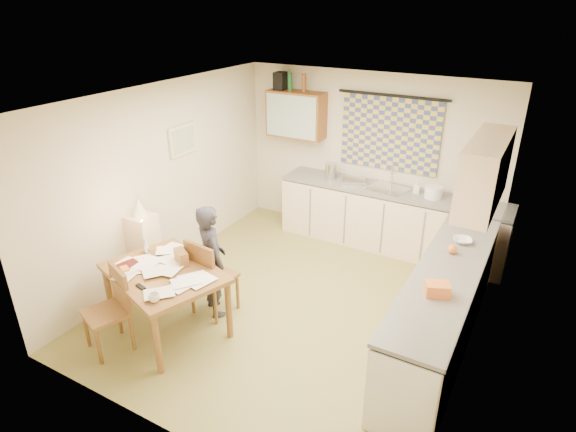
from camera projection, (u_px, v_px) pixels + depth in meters
The scene contains 44 objects.
floor at pixel (297, 303), 5.96m from camera, with size 4.00×4.50×0.02m, color olive.
ceiling at pixel (299, 98), 4.91m from camera, with size 4.00×4.50×0.02m, color white.
wall_back at pixel (369, 157), 7.22m from camera, with size 4.00×0.02×2.50m, color beige.
wall_front at pixel (156, 316), 3.64m from camera, with size 4.00×0.02×2.50m, color beige.
wall_left at pixel (163, 180), 6.33m from camera, with size 0.02×4.50×2.50m, color beige.
wall_right at pixel (485, 253), 4.54m from camera, with size 0.02×4.50×2.50m, color beige.
window_blind at pixel (390, 134), 6.89m from camera, with size 1.45×0.03×1.05m, color #374475.
curtain_rod at pixel (393, 95), 6.64m from camera, with size 0.04×0.04×1.60m, color black.
wall_cabinet at pixel (296, 114), 7.36m from camera, with size 0.90×0.34×0.70m, color brown.
wall_cabinet_glass at pixel (291, 117), 7.23m from camera, with size 0.84×0.02×0.64m, color #99B2A5.
upper_cabinet_right at pixel (485, 172), 4.80m from camera, with size 0.34×1.30×0.70m, color beige.
framed_print at pixel (183, 140), 6.44m from camera, with size 0.04×0.50×0.40m, color beige.
print_canvas at pixel (184, 140), 6.43m from camera, with size 0.01×0.42×0.32m, color beige.
counter_back at pixel (389, 219), 7.09m from camera, with size 3.30×0.62×0.92m.
counter_right at pixel (442, 308), 5.08m from camera, with size 0.62×2.95×0.92m.
stove at pixel (409, 381), 4.13m from camera, with size 0.58×0.58×0.90m.
sink at pixel (387, 192), 6.94m from camera, with size 0.55×0.45×0.10m, color silver.
tap at pixel (392, 176), 7.01m from camera, with size 0.03×0.03×0.28m, color silver.
dish_rack at pixel (354, 181), 7.15m from camera, with size 0.35×0.30×0.06m, color silver.
kettle at pixel (331, 171), 7.28m from camera, with size 0.18×0.18×0.24m, color silver.
mixing_bowl at pixel (433, 192), 6.60m from camera, with size 0.24×0.24×0.16m, color white.
soap_bottle at pixel (416, 187), 6.75m from camera, with size 0.10×0.10×0.18m, color white.
bowl at pixel (463, 241), 5.42m from camera, with size 0.26×0.26×0.05m, color white.
orange_bag at pixel (437, 289), 4.46m from camera, with size 0.22×0.16×0.12m, color orange.
fruit_orange at pixel (452, 249), 5.18m from camera, with size 0.10×0.10×0.10m, color orange.
speaker at pixel (280, 81), 7.29m from camera, with size 0.16×0.20×0.26m, color black.
bottle_green at pixel (290, 82), 7.21m from camera, with size 0.07×0.07×0.26m, color #195926.
bottle_brown at pixel (304, 83), 7.11m from camera, with size 0.07×0.07×0.26m, color brown.
dining_table at pixel (167, 300), 5.34m from camera, with size 1.52×1.33×0.75m.
chair_far at pixel (214, 289), 5.67m from camera, with size 0.49×0.49×0.98m.
chair_near at pixel (110, 325), 5.09m from camera, with size 0.53×0.53×0.92m.
person at pixel (212, 261), 5.52m from camera, with size 0.60×0.55×1.37m, color black.
shelf_stand at pixel (145, 252), 6.07m from camera, with size 0.32×0.30×1.02m, color beige.
lampshade at pixel (139, 207), 5.81m from camera, with size 0.20×0.20×0.22m, color beige.
letter_rack at pixel (181, 257), 5.30m from camera, with size 0.22×0.10×0.16m, color brown.
mug at pixel (154, 298), 4.66m from camera, with size 0.13×0.13×0.09m, color white.
magazine at pixel (122, 263), 5.33m from camera, with size 0.25×0.29×0.02m, color maroon.
book at pixel (137, 260), 5.40m from camera, with size 0.30×0.31×0.02m, color orange.
orange_box at pixel (125, 269), 5.18m from camera, with size 0.12×0.08×0.04m, color orange.
eyeglasses at pixel (141, 287), 4.90m from camera, with size 0.13×0.04×0.02m, color black.
candle_holder at pixel (146, 246), 5.52m from camera, with size 0.06×0.06×0.18m, color silver.
candle at pixel (142, 230), 5.44m from camera, with size 0.02×0.02×0.22m, color white.
candle_flame at pixel (142, 221), 5.39m from camera, with size 0.02×0.02×0.02m, color #FFCC66.
papers at pixel (158, 268), 5.22m from camera, with size 1.21×1.10×0.03m.
Camera 1 is at (2.34, -4.38, 3.46)m, focal length 30.00 mm.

